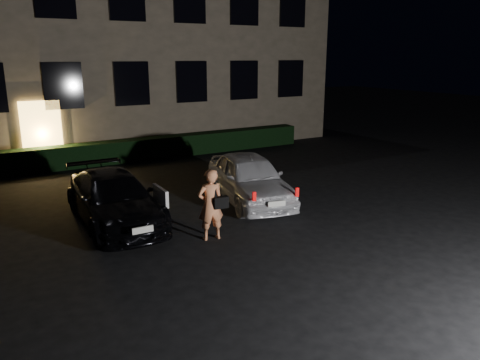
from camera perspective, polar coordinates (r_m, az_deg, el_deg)
ground at (r=10.37m, az=7.26°, el=-8.48°), size 80.00×80.00×0.00m
building at (r=23.28m, az=-16.77°, el=19.09°), size 20.00×8.11×12.00m
hedge at (r=19.26m, az=-12.19°, el=3.66°), size 15.00×0.70×0.85m
sedan at (r=12.13m, az=-15.11°, el=-2.21°), size 1.89×4.44×1.25m
hatch at (r=13.42m, az=1.15°, el=0.26°), size 2.44×4.32×1.39m
man at (r=10.62m, az=-3.58°, el=-3.01°), size 0.69×0.47×1.66m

